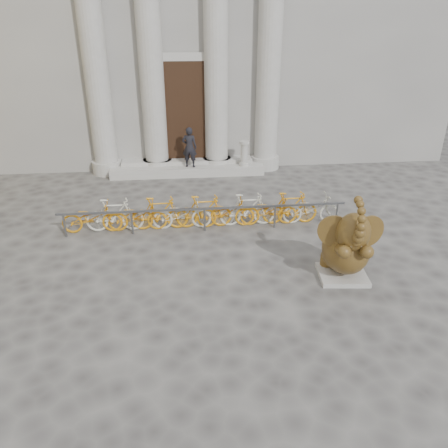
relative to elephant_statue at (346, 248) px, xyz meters
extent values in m
plane|color=#474442|center=(-3.48, -1.22, -0.81)|extent=(80.00, 80.00, 0.00)
cube|color=gray|center=(-3.48, 13.78, 5.19)|extent=(22.00, 10.00, 12.00)
cube|color=black|center=(-3.48, 8.70, 1.49)|extent=(2.40, 0.16, 4.00)
cylinder|color=#A8A59E|center=(-6.68, 8.58, 3.19)|extent=(0.90, 0.90, 8.00)
cylinder|color=#A8A59E|center=(-4.68, 8.58, 3.19)|extent=(0.90, 0.90, 8.00)
cylinder|color=#A8A59E|center=(-2.28, 8.58, 3.19)|extent=(0.90, 0.90, 8.00)
cylinder|color=#A8A59E|center=(-0.28, 8.58, 3.19)|extent=(0.90, 0.90, 8.00)
cube|color=#A8A59E|center=(-3.48, 8.18, -0.63)|extent=(6.00, 1.20, 0.36)
cube|color=#A8A59E|center=(0.00, 0.04, -0.76)|extent=(1.22, 1.12, 0.11)
ellipsoid|color=black|center=(0.03, 0.28, -0.37)|extent=(1.03, 0.99, 0.72)
ellipsoid|color=black|center=(0.01, 0.06, -0.05)|extent=(1.21, 1.45, 1.16)
cylinder|color=black|center=(-0.25, 0.46, -0.56)|extent=(0.37, 0.37, 0.29)
cylinder|color=black|center=(0.35, 0.39, -0.56)|extent=(0.37, 0.37, 0.29)
cylinder|color=black|center=(-0.29, -0.36, 0.17)|extent=(0.34, 0.69, 0.45)
cylinder|color=black|center=(0.20, -0.41, 0.17)|extent=(0.34, 0.69, 0.45)
ellipsoid|color=black|center=(-0.04, -0.34, 0.57)|extent=(0.83, 0.79, 0.89)
cylinder|color=black|center=(-0.40, -0.17, 0.53)|extent=(0.72, 0.36, 0.76)
cylinder|color=black|center=(0.36, -0.25, 0.53)|extent=(0.76, 0.21, 0.76)
cone|color=beige|center=(-0.19, -0.55, 0.39)|extent=(0.12, 0.26, 0.12)
cone|color=beige|center=(0.07, -0.58, 0.39)|extent=(0.17, 0.27, 0.12)
cube|color=slate|center=(-3.13, 2.90, -0.11)|extent=(8.30, 0.06, 0.06)
cylinder|color=slate|center=(-7.08, 2.90, -0.46)|extent=(0.06, 0.06, 0.70)
cylinder|color=slate|center=(-5.21, 2.90, -0.46)|extent=(0.06, 0.06, 0.70)
cylinder|color=slate|center=(-3.13, 2.90, -0.46)|extent=(0.06, 0.06, 0.70)
cylinder|color=slate|center=(-1.06, 2.90, -0.46)|extent=(0.06, 0.06, 0.70)
cylinder|color=slate|center=(0.82, 2.90, -0.46)|extent=(0.06, 0.06, 0.70)
imported|color=orange|center=(-6.36, 3.15, -0.31)|extent=(1.70, 0.50, 1.00)
imported|color=beige|center=(-5.71, 3.15, -0.31)|extent=(1.66, 0.47, 1.00)
imported|color=orange|center=(-5.07, 3.15, -0.31)|extent=(1.70, 0.50, 1.00)
imported|color=orange|center=(-4.42, 3.15, -0.31)|extent=(1.66, 0.47, 1.00)
imported|color=beige|center=(-3.78, 3.15, -0.31)|extent=(1.70, 0.50, 1.00)
imported|color=orange|center=(-3.13, 3.15, -0.31)|extent=(1.66, 0.47, 1.00)
imported|color=orange|center=(-2.49, 3.15, -0.31)|extent=(1.70, 0.50, 1.00)
imported|color=beige|center=(-1.84, 3.15, -0.31)|extent=(1.66, 0.47, 1.00)
imported|color=orange|center=(-1.20, 3.15, -0.31)|extent=(1.70, 0.50, 1.00)
imported|color=orange|center=(-0.55, 3.15, -0.31)|extent=(1.66, 0.47, 1.00)
imported|color=beige|center=(0.09, 3.15, -0.31)|extent=(1.70, 0.50, 1.00)
imported|color=black|center=(-3.39, 7.91, 0.32)|extent=(0.63, 0.48, 1.56)
cylinder|color=#A8A59E|center=(-1.26, 7.88, -0.39)|extent=(0.39, 0.39, 0.12)
cylinder|color=#A8A59E|center=(-1.26, 7.88, -0.01)|extent=(0.28, 0.28, 0.89)
cylinder|color=#A8A59E|center=(-1.26, 7.88, 0.46)|extent=(0.39, 0.39, 0.10)
camera|label=1|loc=(-3.74, -8.58, 4.83)|focal=35.00mm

